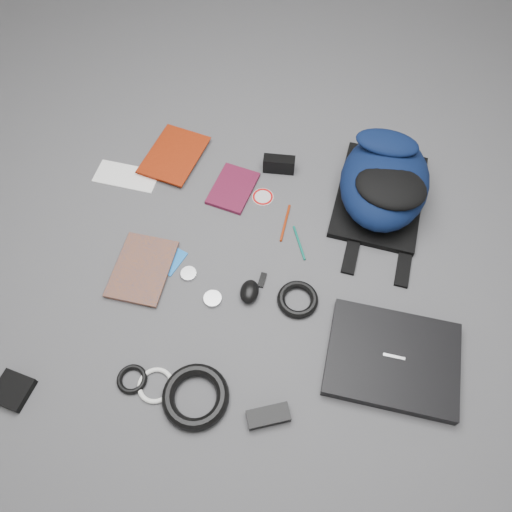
# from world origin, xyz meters

# --- Properties ---
(ground) EXTENTS (4.00, 4.00, 0.00)m
(ground) POSITION_xyz_m (0.00, 0.00, 0.00)
(ground) COLOR #4F4F51
(ground) RESTS_ON ground
(backpack) EXTENTS (0.36, 0.48, 0.18)m
(backpack) POSITION_xyz_m (0.38, 0.30, 0.09)
(backpack) COLOR black
(backpack) RESTS_ON ground
(laptop) EXTENTS (0.38, 0.31, 0.04)m
(laptop) POSITION_xyz_m (0.43, -0.27, 0.02)
(laptop) COLOR black
(laptop) RESTS_ON ground
(textbook_red) EXTENTS (0.23, 0.28, 0.03)m
(textbook_red) POSITION_xyz_m (-0.44, 0.39, 0.01)
(textbook_red) COLOR maroon
(textbook_red) RESTS_ON ground
(comic_book) EXTENTS (0.19, 0.25, 0.02)m
(comic_book) POSITION_xyz_m (-0.43, -0.09, 0.01)
(comic_book) COLOR #C25B0D
(comic_book) RESTS_ON ground
(envelope) EXTENTS (0.23, 0.12, 0.00)m
(envelope) POSITION_xyz_m (-0.50, 0.26, 0.00)
(envelope) COLOR white
(envelope) RESTS_ON ground
(dvd_case) EXTENTS (0.17, 0.21, 0.01)m
(dvd_case) POSITION_xyz_m (-0.12, 0.26, 0.01)
(dvd_case) COLOR #460D21
(dvd_case) RESTS_ON ground
(compact_camera) EXTENTS (0.11, 0.04, 0.06)m
(compact_camera) POSITION_xyz_m (0.03, 0.37, 0.03)
(compact_camera) COLOR black
(compact_camera) RESTS_ON ground
(sticker_disc) EXTENTS (0.10, 0.10, 0.00)m
(sticker_disc) POSITION_xyz_m (-0.01, 0.25, 0.00)
(sticker_disc) COLOR silver
(sticker_disc) RESTS_ON ground
(pen_teal) EXTENTS (0.06, 0.12, 0.01)m
(pen_teal) POSITION_xyz_m (0.13, 0.08, 0.00)
(pen_teal) COLOR #0B6552
(pen_teal) RESTS_ON ground
(pen_red) EXTENTS (0.02, 0.15, 0.01)m
(pen_red) POSITION_xyz_m (0.08, 0.15, 0.00)
(pen_red) COLOR #952B0B
(pen_red) RESTS_ON ground
(id_badge) EXTENTS (0.09, 0.11, 0.00)m
(id_badge) POSITION_xyz_m (-0.26, -0.05, 0.00)
(id_badge) COLOR blue
(id_badge) RESTS_ON ground
(usb_black) EXTENTS (0.02, 0.05, 0.01)m
(usb_black) POSITION_xyz_m (0.03, -0.07, 0.00)
(usb_black) COLOR black
(usb_black) RESTS_ON ground
(mouse) EXTENTS (0.06, 0.08, 0.04)m
(mouse) POSITION_xyz_m (-0.00, -0.13, 0.02)
(mouse) COLOR black
(mouse) RESTS_ON ground
(headphone_left) EXTENTS (0.06, 0.06, 0.01)m
(headphone_left) POSITION_xyz_m (-0.20, -0.09, 0.01)
(headphone_left) COLOR silver
(headphone_left) RESTS_ON ground
(headphone_right) EXTENTS (0.06, 0.06, 0.01)m
(headphone_right) POSITION_xyz_m (-0.11, -0.16, 0.01)
(headphone_right) COLOR #ADAEB0
(headphone_right) RESTS_ON ground
(cable_coil) EXTENTS (0.13, 0.13, 0.02)m
(cable_coil) POSITION_xyz_m (0.15, -0.13, 0.01)
(cable_coil) COLOR black
(cable_coil) RESTS_ON ground
(power_brick) EXTENTS (0.12, 0.09, 0.03)m
(power_brick) POSITION_xyz_m (0.10, -0.48, 0.01)
(power_brick) COLOR black
(power_brick) RESTS_ON ground
(power_cord_coil) EXTENTS (0.24, 0.24, 0.04)m
(power_cord_coil) POSITION_xyz_m (-0.10, -0.46, 0.02)
(power_cord_coil) COLOR black
(power_cord_coil) RESTS_ON ground
(pouch) EXTENTS (0.11, 0.11, 0.02)m
(pouch) POSITION_xyz_m (-0.60, -0.51, 0.01)
(pouch) COLOR black
(pouch) RESTS_ON ground
(earbud_coil) EXTENTS (0.10, 0.10, 0.02)m
(earbud_coil) POSITION_xyz_m (-0.28, -0.43, 0.01)
(earbud_coil) COLOR black
(earbud_coil) RESTS_ON ground
(white_cable_coil) EXTENTS (0.11, 0.11, 0.01)m
(white_cable_coil) POSITION_xyz_m (-0.21, -0.44, 0.01)
(white_cable_coil) COLOR white
(white_cable_coil) RESTS_ON ground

